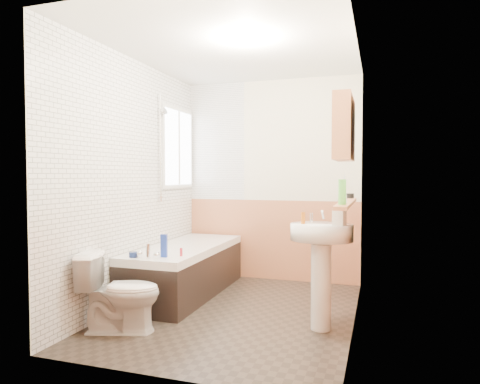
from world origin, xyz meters
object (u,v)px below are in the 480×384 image
at_px(medicine_cabinet, 344,128).
at_px(pine_shelf, 346,203).
at_px(toilet, 120,292).
at_px(sink, 321,254).
at_px(bathtub, 185,268).

bearing_deg(medicine_cabinet, pine_shelf, -28.92).
bearing_deg(pine_shelf, medicine_cabinet, 151.08).
distance_m(toilet, medicine_cabinet, 2.33).
bearing_deg(sink, toilet, -164.65).
distance_m(bathtub, sink, 1.73).
height_order(toilet, sink, sink).
distance_m(pine_shelf, medicine_cabinet, 0.63).
height_order(toilet, medicine_cabinet, medicine_cabinet).
relative_size(bathtub, medicine_cabinet, 3.02).
height_order(toilet, pine_shelf, pine_shelf).
height_order(bathtub, toilet, bathtub).
height_order(bathtub, pine_shelf, pine_shelf).
bearing_deg(bathtub, sink, -21.95).
xyz_separation_m(pine_shelf, medicine_cabinet, (-0.03, 0.02, 0.63)).
bearing_deg(medicine_cabinet, sink, -160.96).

